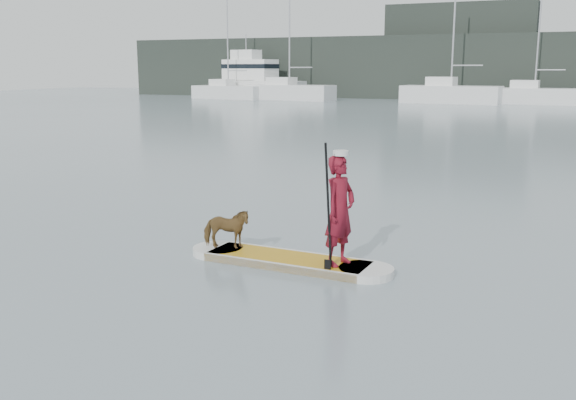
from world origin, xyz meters
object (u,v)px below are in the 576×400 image
at_px(sailboat_a, 228,91).
at_px(motor_yacht_b, 254,80).
at_px(sailboat_d, 533,94).
at_px(paddler, 340,211).
at_px(dog, 226,229).
at_px(sailboat_c, 450,93).
at_px(sailboat_b, 289,90).
at_px(paddleboard, 288,261).

relative_size(sailboat_a, motor_yacht_b, 1.09).
bearing_deg(sailboat_d, paddler, -87.62).
bearing_deg(paddler, sailboat_a, 46.64).
distance_m(paddler, sailboat_d, 48.94).
bearing_deg(dog, sailboat_c, -12.26).
height_order(sailboat_b, sailboat_d, sailboat_b).
height_order(paddleboard, sailboat_b, sailboat_b).
relative_size(dog, sailboat_a, 0.07).
bearing_deg(sailboat_a, motor_yacht_b, 67.76).
height_order(sailboat_b, motor_yacht_b, sailboat_b).
distance_m(paddleboard, paddler, 1.19).
xyz_separation_m(paddleboard, paddler, (0.83, -0.04, 0.86)).
relative_size(paddleboard, dog, 4.36).
bearing_deg(paddleboard, sailboat_a, 122.08).
xyz_separation_m(paddler, sailboat_d, (0.24, 48.94, -0.09)).
xyz_separation_m(paddleboard, sailboat_b, (-20.41, 47.44, 0.83)).
bearing_deg(motor_yacht_b, sailboat_a, -110.74).
bearing_deg(paddleboard, sailboat_d, 91.26).
bearing_deg(dog, paddleboard, -110.11).
bearing_deg(sailboat_d, dog, -89.86).
height_order(sailboat_d, motor_yacht_b, sailboat_d).
xyz_separation_m(sailboat_b, sailboat_c, (14.91, -0.12, -0.01)).
bearing_deg(dog, paddler, -110.11).
bearing_deg(sailboat_c, dog, -80.28).
relative_size(paddleboard, motor_yacht_b, 0.34).
distance_m(sailboat_a, motor_yacht_b, 3.27).
xyz_separation_m(paddler, sailboat_b, (-21.24, 47.47, -0.03)).
xyz_separation_m(paddler, motor_yacht_b, (-25.99, 49.85, 0.83)).
bearing_deg(paddleboard, dog, 180.00).
relative_size(paddleboard, paddler, 2.07).
bearing_deg(sailboat_a, dog, -53.64).
bearing_deg(sailboat_c, motor_yacht_b, 177.16).
bearing_deg(motor_yacht_b, sailboat_d, 7.30).
bearing_deg(paddler, paddleboard, 103.82).
relative_size(sailboat_d, motor_yacht_b, 1.17).
bearing_deg(sailboat_c, sailboat_d, 17.99).
bearing_deg(paddleboard, paddler, 0.00).
xyz_separation_m(sailboat_a, motor_yacht_b, (1.56, 2.69, 1.00)).
relative_size(paddleboard, sailboat_d, 0.29).
distance_m(paddleboard, sailboat_c, 47.64).
bearing_deg(dog, sailboat_a, 10.98).
xyz_separation_m(dog, sailboat_d, (2.16, 48.86, 0.39)).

